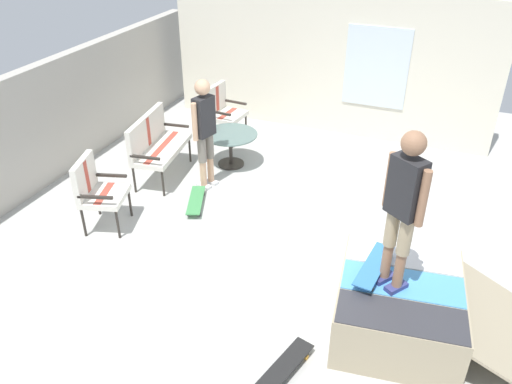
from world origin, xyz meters
TOP-DOWN VIEW (x-y plane):
  - ground_plane at (0.00, 0.00)m, footprint 12.00×12.00m
  - back_wall_cinderblock at (0.00, 4.00)m, footprint 9.00×0.20m
  - house_facade at (3.80, 0.49)m, footprint 0.23×6.00m
  - skate_ramp at (-0.99, -1.71)m, footprint 1.70×2.25m
  - patio_bench at (0.96, 2.48)m, footprint 1.32×0.73m
  - patio_chair_near_house at (2.64, 2.11)m, footprint 0.66×0.60m
  - patio_chair_by_wall at (-0.58, 2.45)m, footprint 0.75×0.71m
  - patio_table at (1.75, 1.53)m, footprint 0.90×0.90m
  - person_watching at (0.97, 1.58)m, footprint 0.47×0.30m
  - person_skater at (-1.07, -1.55)m, footprint 0.36×0.41m
  - skateboard_by_bench at (0.37, 1.47)m, footprint 0.82×0.48m
  - skateboard_spare at (-2.02, -0.77)m, footprint 0.82×0.40m
  - skateboard_on_ramp at (-0.95, -1.36)m, footprint 0.82×0.29m

SIDE VIEW (x-z plane):
  - ground_plane at x=0.00m, z-range -0.10..0.00m
  - skateboard_by_bench at x=0.37m, z-range 0.03..0.14m
  - skateboard_spare at x=-2.02m, z-range 0.03..0.14m
  - skate_ramp at x=-0.99m, z-range 0.00..0.63m
  - patio_table at x=1.75m, z-range 0.12..0.69m
  - patio_chair_near_house at x=2.64m, z-range 0.10..1.12m
  - patio_chair_by_wall at x=-0.58m, z-range 0.10..1.12m
  - patio_bench at x=0.96m, z-range 0.11..1.13m
  - skateboard_on_ramp at x=-0.95m, z-range 0.67..0.77m
  - back_wall_cinderblock at x=0.00m, z-range 0.00..1.83m
  - person_watching at x=0.97m, z-range 0.15..1.88m
  - house_facade at x=3.80m, z-range 0.00..2.59m
  - person_skater at x=-1.07m, z-range 0.77..2.46m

